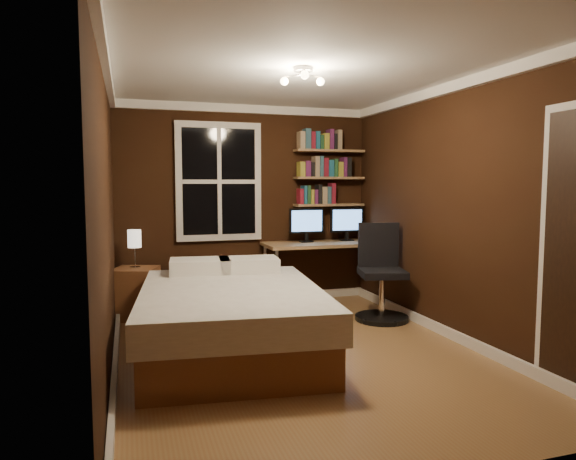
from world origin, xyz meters
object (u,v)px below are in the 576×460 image
object	(u,v)px
bed	(231,317)
desk_lamp	(381,224)
nightstand	(136,293)
desk	(329,247)
bedside_lamp	(135,249)
radiator	(234,283)
office_chair	(381,282)
monitor_left	(306,225)
monitor_right	(347,224)

from	to	relation	value
bed	desk_lamp	world-z (taller)	desk_lamp
nightstand	desk	xyz separation A→B (m)	(2.37, 0.03, 0.44)
desk_lamp	bed	bearing A→B (deg)	-147.95
bedside_lamp	radiator	xyz separation A→B (m)	(1.19, 0.26, -0.50)
nightstand	office_chair	distance (m)	2.79
nightstand	desk	world-z (taller)	desk
nightstand	bedside_lamp	distance (m)	0.50
bedside_lamp	desk	world-z (taller)	bedside_lamp
nightstand	bedside_lamp	world-z (taller)	bedside_lamp
bed	desk	world-z (taller)	desk
desk_lamp	office_chair	xyz separation A→B (m)	(-0.41, -0.79, -0.58)
monitor_left	office_chair	bearing A→B (deg)	-61.72
bedside_lamp	monitor_left	xyz separation A→B (m)	(2.10, 0.12, 0.21)
bed	monitor_left	bearing A→B (deg)	57.65
desk	monitor_left	size ratio (longest dim) A/B	3.65
monitor_right	office_chair	xyz separation A→B (m)	(-0.02, -1.00, -0.58)
nightstand	monitor_left	bearing A→B (deg)	21.80
bed	office_chair	size ratio (longest dim) A/B	2.17
desk	bed	bearing A→B (deg)	-135.67
bed	radiator	distance (m)	1.79
bedside_lamp	desk_lamp	bearing A→B (deg)	-1.69
bed	nightstand	size ratio (longest dim) A/B	4.10
bedside_lamp	radiator	distance (m)	1.31
monitor_left	desk_lamp	xyz separation A→B (m)	(0.95, -0.21, 0.01)
radiator	monitor_right	size ratio (longest dim) A/B	1.26
monitor_left	office_chair	xyz separation A→B (m)	(0.54, -1.00, -0.58)
desk	bedside_lamp	bearing A→B (deg)	-179.20
desk	monitor_left	world-z (taller)	monitor_left
bed	office_chair	distance (m)	1.94
monitor_left	office_chair	distance (m)	1.27
monitor_right	desk_lamp	size ratio (longest dim) A/B	1.03
bed	monitor_left	distance (m)	2.18
bed	desk_lamp	distance (m)	2.74
desk	desk_lamp	world-z (taller)	desk_lamp
bedside_lamp	desk_lamp	size ratio (longest dim) A/B	0.99
monitor_left	radiator	bearing A→B (deg)	171.28
desk	radiator	bearing A→B (deg)	169.35
bed	nightstand	xyz separation A→B (m)	(-0.81, 1.50, -0.03)
nightstand	desk_lamp	distance (m)	3.14
monitor_left	monitor_right	bearing A→B (deg)	0.00
monitor_right	desk_lamp	xyz separation A→B (m)	(0.39, -0.21, 0.01)
desk_lamp	desk	bearing A→B (deg)	169.71
monitor_left	desk	bearing A→B (deg)	-16.95
monitor_right	office_chair	size ratio (longest dim) A/B	0.42
bedside_lamp	nightstand	bearing A→B (deg)	0.00
radiator	bedside_lamp	bearing A→B (deg)	-167.81
desk	office_chair	bearing A→B (deg)	-73.76
bed	monitor_right	distance (m)	2.55
bed	radiator	size ratio (longest dim) A/B	4.11
bedside_lamp	office_chair	distance (m)	2.81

